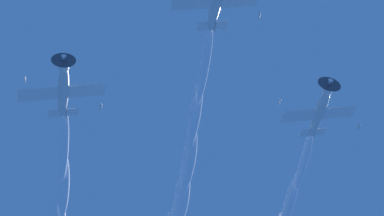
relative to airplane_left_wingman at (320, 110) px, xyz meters
The scene contains 2 objects.
airplane_left_wingman is the anchor object (origin of this frame).
airplane_right_wingman 26.70m from the airplane_left_wingman, 102.32° to the right, with size 7.89×8.44×3.32m.
Camera 1 is at (19.04, -11.09, 1.42)m, focal length 59.48 mm.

